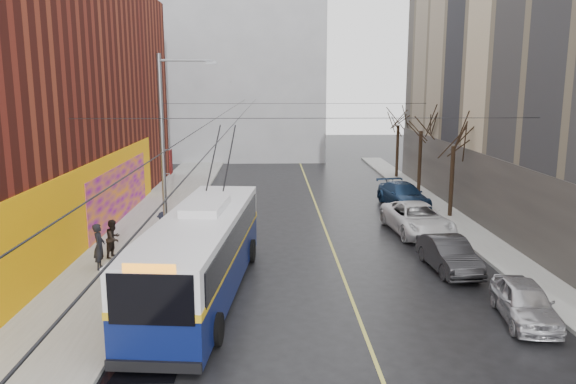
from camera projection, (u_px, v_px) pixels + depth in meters
name	position (u px, v px, depth m)	size (l,w,h in m)	color
ground	(319.00, 347.00, 16.67)	(140.00, 140.00, 0.00)	black
sidewalk_left	(140.00, 238.00, 28.18)	(4.00, 60.00, 0.15)	gray
sidewalk_right	(474.00, 235.00, 28.71)	(2.00, 60.00, 0.15)	gray
lane_line	(325.00, 228.00, 30.46)	(0.12, 50.00, 0.01)	#BFB74C
building_far	(226.00, 71.00, 58.91)	(20.50, 12.10, 18.00)	gray
streetlight_pole	(166.00, 148.00, 25.37)	(2.65, 0.60, 9.00)	slate
catenary_wires	(249.00, 111.00, 29.90)	(18.00, 60.00, 0.22)	black
tree_near	(454.00, 133.00, 31.71)	(3.20, 3.20, 6.40)	black
tree_mid	(422.00, 120.00, 38.52)	(3.20, 3.20, 6.68)	black
tree_far	(399.00, 116.00, 45.41)	(3.20, 3.20, 6.57)	black
puddle	(131.00, 360.00, 15.87)	(2.87, 2.63, 0.01)	black
pigeons_flying	(257.00, 103.00, 25.24)	(3.25, 0.89, 2.22)	slate
trolleybus	(201.00, 253.00, 20.50)	(3.78, 12.46, 5.83)	#091244
parked_car_a	(525.00, 302.00, 18.40)	(1.56, 3.88, 1.32)	#B9B9BE
parked_car_b	(449.00, 254.00, 23.37)	(1.47, 4.22, 1.39)	#252427
parked_car_c	(417.00, 219.00, 29.16)	(2.60, 5.65, 1.57)	silver
parked_car_d	(403.00, 195.00, 35.57)	(2.09, 5.14, 1.49)	navy
following_car	(234.00, 203.00, 33.28)	(1.68, 4.19, 1.43)	silver
pedestrian_a	(99.00, 246.00, 23.06)	(0.70, 0.46, 1.92)	black
pedestrian_b	(114.00, 238.00, 24.67)	(0.82, 0.64, 1.70)	black
pedestrian_c	(164.00, 228.00, 26.55)	(1.04, 0.60, 1.61)	black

